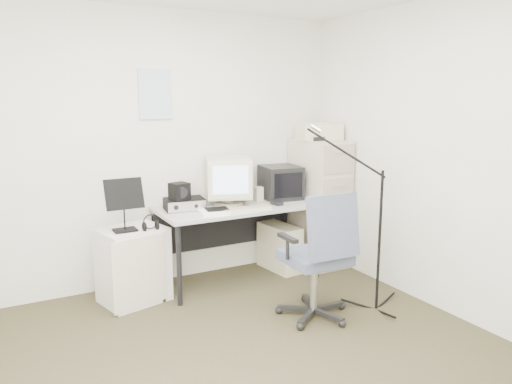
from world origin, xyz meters
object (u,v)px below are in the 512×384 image
desk (238,243)px  side_cart (133,265)px  filing_cabinet (319,203)px  office_chair (315,255)px

desk → side_cart: bearing=-178.9°
filing_cabinet → desk: (-0.95, -0.03, -0.29)m
filing_cabinet → desk: bearing=-178.2°
filing_cabinet → office_chair: (-0.79, -1.04, -0.13)m
side_cart → filing_cabinet: bearing=-12.8°
side_cart → office_chair: bearing=-54.5°
desk → side_cart: (-1.01, -0.02, -0.04)m
filing_cabinet → desk: size_ratio=0.87×
office_chair → filing_cabinet: bearing=54.5°
office_chair → side_cart: (-1.17, 0.99, -0.19)m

